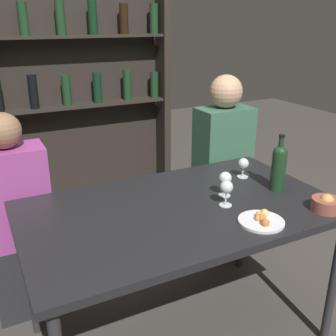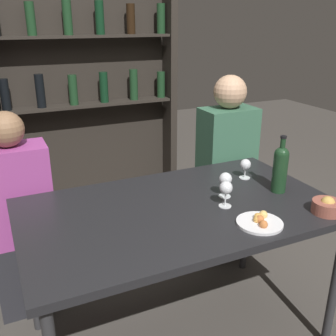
{
  "view_description": "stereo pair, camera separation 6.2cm",
  "coord_description": "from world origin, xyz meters",
  "px_view_note": "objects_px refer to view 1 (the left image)",
  "views": [
    {
      "loc": [
        -0.8,
        -1.46,
        1.6
      ],
      "look_at": [
        0.0,
        0.13,
        0.92
      ],
      "focal_mm": 42.0,
      "sensor_mm": 36.0,
      "label": 1
    },
    {
      "loc": [
        -0.75,
        -1.48,
        1.6
      ],
      "look_at": [
        0.0,
        0.13,
        0.92
      ],
      "focal_mm": 42.0,
      "sensor_mm": 36.0,
      "label": 2
    }
  ],
  "objects_px": {
    "snack_bowl": "(326,204)",
    "seated_person_right": "(222,174)",
    "food_plate_0": "(261,220)",
    "seated_person_left": "(17,226)",
    "wine_glass_2": "(243,164)",
    "wine_glass_1": "(226,188)",
    "wine_bottle": "(279,166)",
    "wine_glass_0": "(225,179)"
  },
  "relations": [
    {
      "from": "snack_bowl",
      "to": "wine_glass_2",
      "type": "bearing_deg",
      "value": 100.7
    },
    {
      "from": "wine_glass_1",
      "to": "wine_glass_2",
      "type": "relative_size",
      "value": 1.15
    },
    {
      "from": "wine_glass_0",
      "to": "wine_glass_2",
      "type": "relative_size",
      "value": 1.15
    },
    {
      "from": "wine_bottle",
      "to": "seated_person_right",
      "type": "xyz_separation_m",
      "value": [
        0.1,
        0.63,
        -0.29
      ]
    },
    {
      "from": "wine_glass_0",
      "to": "seated_person_left",
      "type": "bearing_deg",
      "value": 148.47
    },
    {
      "from": "food_plate_0",
      "to": "seated_person_right",
      "type": "xyz_separation_m",
      "value": [
        0.4,
        0.88,
        -0.17
      ]
    },
    {
      "from": "wine_glass_1",
      "to": "snack_bowl",
      "type": "bearing_deg",
      "value": -33.0
    },
    {
      "from": "wine_glass_1",
      "to": "wine_bottle",
      "type": "bearing_deg",
      "value": 5.8
    },
    {
      "from": "seated_person_left",
      "to": "food_plate_0",
      "type": "bearing_deg",
      "value": -43.48
    },
    {
      "from": "seated_person_right",
      "to": "seated_person_left",
      "type": "bearing_deg",
      "value": 180.0
    },
    {
      "from": "wine_glass_0",
      "to": "snack_bowl",
      "type": "distance_m",
      "value": 0.48
    },
    {
      "from": "wine_bottle",
      "to": "wine_glass_2",
      "type": "relative_size",
      "value": 2.66
    },
    {
      "from": "wine_glass_2",
      "to": "wine_glass_1",
      "type": "bearing_deg",
      "value": -138.81
    },
    {
      "from": "snack_bowl",
      "to": "seated_person_right",
      "type": "height_order",
      "value": "seated_person_right"
    },
    {
      "from": "wine_bottle",
      "to": "seated_person_right",
      "type": "distance_m",
      "value": 0.7
    },
    {
      "from": "seated_person_right",
      "to": "wine_glass_1",
      "type": "bearing_deg",
      "value": -123.38
    },
    {
      "from": "wine_glass_1",
      "to": "seated_person_right",
      "type": "xyz_separation_m",
      "value": [
        0.44,
        0.67,
        -0.25
      ]
    },
    {
      "from": "seated_person_left",
      "to": "wine_bottle",
      "type": "bearing_deg",
      "value": -27.44
    },
    {
      "from": "food_plate_0",
      "to": "seated_person_left",
      "type": "relative_size",
      "value": 0.17
    },
    {
      "from": "wine_glass_1",
      "to": "snack_bowl",
      "type": "relative_size",
      "value": 0.93
    },
    {
      "from": "snack_bowl",
      "to": "seated_person_right",
      "type": "relative_size",
      "value": 0.11
    },
    {
      "from": "wine_glass_2",
      "to": "seated_person_left",
      "type": "xyz_separation_m",
      "value": [
        -1.17,
        0.42,
        -0.3
      ]
    },
    {
      "from": "wine_bottle",
      "to": "wine_glass_0",
      "type": "distance_m",
      "value": 0.29
    },
    {
      "from": "seated_person_left",
      "to": "seated_person_right",
      "type": "distance_m",
      "value": 1.32
    },
    {
      "from": "wine_glass_0",
      "to": "snack_bowl",
      "type": "bearing_deg",
      "value": -46.36
    },
    {
      "from": "wine_glass_2",
      "to": "seated_person_left",
      "type": "height_order",
      "value": "seated_person_left"
    },
    {
      "from": "seated_person_left",
      "to": "seated_person_right",
      "type": "xyz_separation_m",
      "value": [
        1.32,
        -0.0,
        0.06
      ]
    },
    {
      "from": "snack_bowl",
      "to": "food_plate_0",
      "type": "bearing_deg",
      "value": 173.06
    },
    {
      "from": "wine_bottle",
      "to": "food_plate_0",
      "type": "relative_size",
      "value": 1.47
    },
    {
      "from": "seated_person_left",
      "to": "wine_glass_2",
      "type": "bearing_deg",
      "value": -19.57
    },
    {
      "from": "snack_bowl",
      "to": "seated_person_left",
      "type": "bearing_deg",
      "value": 144.03
    },
    {
      "from": "wine_bottle",
      "to": "wine_glass_0",
      "type": "relative_size",
      "value": 2.32
    },
    {
      "from": "wine_bottle",
      "to": "wine_glass_2",
      "type": "distance_m",
      "value": 0.23
    },
    {
      "from": "wine_glass_2",
      "to": "food_plate_0",
      "type": "height_order",
      "value": "wine_glass_2"
    },
    {
      "from": "food_plate_0",
      "to": "seated_person_right",
      "type": "height_order",
      "value": "seated_person_right"
    },
    {
      "from": "wine_bottle",
      "to": "snack_bowl",
      "type": "relative_size",
      "value": 2.17
    },
    {
      "from": "wine_glass_1",
      "to": "food_plate_0",
      "type": "xyz_separation_m",
      "value": [
        0.04,
        -0.21,
        -0.08
      ]
    },
    {
      "from": "seated_person_left",
      "to": "seated_person_right",
      "type": "height_order",
      "value": "seated_person_right"
    },
    {
      "from": "food_plate_0",
      "to": "seated_person_left",
      "type": "bearing_deg",
      "value": 136.52
    },
    {
      "from": "food_plate_0",
      "to": "snack_bowl",
      "type": "relative_size",
      "value": 1.47
    },
    {
      "from": "snack_bowl",
      "to": "seated_person_right",
      "type": "xyz_separation_m",
      "value": [
        0.06,
        0.92,
        -0.19
      ]
    },
    {
      "from": "wine_glass_2",
      "to": "seated_person_right",
      "type": "height_order",
      "value": "seated_person_right"
    }
  ]
}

